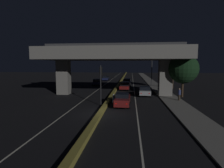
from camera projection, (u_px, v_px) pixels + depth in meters
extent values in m
plane|color=black|center=(101.00, 114.00, 17.97)|extent=(200.00, 200.00, 0.00)
cube|color=beige|center=(109.00, 82.00, 52.96)|extent=(0.12, 126.00, 0.00)
cube|color=beige|center=(133.00, 82.00, 52.17)|extent=(0.12, 126.00, 0.00)
cube|color=olive|center=(121.00, 81.00, 52.54)|extent=(0.51, 126.00, 0.37)
cube|color=slate|center=(154.00, 84.00, 44.68)|extent=(2.87, 126.00, 0.12)
cube|color=slate|center=(64.00, 77.00, 30.03)|extent=(2.02, 1.76, 5.84)
cube|color=slate|center=(165.00, 78.00, 28.20)|extent=(2.02, 1.76, 5.84)
cube|color=slate|center=(113.00, 54.00, 28.70)|extent=(23.20, 9.83, 1.85)
cube|color=#333335|center=(113.00, 46.00, 28.55)|extent=(23.20, 0.40, 0.90)
cylinder|color=black|center=(101.00, 86.00, 21.31)|extent=(0.14, 0.14, 4.97)
cube|color=black|center=(101.00, 71.00, 21.29)|extent=(0.30, 0.28, 0.95)
sphere|color=red|center=(101.00, 68.00, 21.41)|extent=(0.18, 0.18, 0.18)
sphere|color=black|center=(101.00, 71.00, 21.44)|extent=(0.18, 0.18, 0.18)
sphere|color=black|center=(101.00, 73.00, 21.47)|extent=(0.18, 0.18, 0.18)
cylinder|color=#2D2D30|center=(152.00, 69.00, 40.54)|extent=(0.18, 0.18, 8.34)
cylinder|color=#2D2D30|center=(149.00, 51.00, 40.20)|extent=(1.67, 0.10, 0.10)
ellipsoid|color=#F2B759|center=(145.00, 52.00, 40.30)|extent=(0.56, 0.32, 0.24)
cube|color=#591414|center=(123.00, 100.00, 21.54)|extent=(1.83, 4.56, 0.78)
cube|color=black|center=(123.00, 95.00, 21.36)|extent=(1.55, 1.85, 0.47)
cylinder|color=black|center=(117.00, 101.00, 23.16)|extent=(0.22, 0.61, 0.61)
cylinder|color=black|center=(130.00, 101.00, 22.94)|extent=(0.22, 0.61, 0.61)
cylinder|color=black|center=(115.00, 106.00, 20.22)|extent=(0.22, 0.61, 0.61)
cylinder|color=black|center=(129.00, 106.00, 20.00)|extent=(0.22, 0.61, 0.61)
cube|color=red|center=(116.00, 104.00, 19.37)|extent=(0.18, 0.03, 0.11)
cube|color=red|center=(127.00, 104.00, 19.21)|extent=(0.18, 0.03, 0.11)
cube|color=gray|center=(145.00, 92.00, 28.56)|extent=(1.89, 4.14, 0.68)
cube|color=black|center=(145.00, 88.00, 28.29)|extent=(1.61, 2.01, 0.51)
cylinder|color=black|center=(139.00, 92.00, 30.04)|extent=(0.22, 0.70, 0.69)
cylinder|color=black|center=(149.00, 92.00, 29.80)|extent=(0.22, 0.70, 0.69)
cylinder|color=black|center=(139.00, 95.00, 27.39)|extent=(0.22, 0.70, 0.69)
cylinder|color=black|center=(151.00, 95.00, 27.15)|extent=(0.22, 0.70, 0.69)
cube|color=red|center=(141.00, 93.00, 26.62)|extent=(0.18, 0.04, 0.11)
cube|color=red|center=(149.00, 93.00, 26.45)|extent=(0.18, 0.04, 0.11)
cube|color=#591414|center=(125.00, 87.00, 35.49)|extent=(2.02, 4.39, 0.62)
cube|color=black|center=(125.00, 83.00, 35.42)|extent=(1.73, 2.65, 0.70)
cylinder|color=black|center=(121.00, 87.00, 37.06)|extent=(0.22, 0.64, 0.64)
cylinder|color=black|center=(130.00, 87.00, 36.80)|extent=(0.22, 0.64, 0.64)
cylinder|color=black|center=(120.00, 89.00, 34.25)|extent=(0.22, 0.64, 0.64)
cylinder|color=black|center=(129.00, 89.00, 33.99)|extent=(0.22, 0.64, 0.64)
cube|color=red|center=(121.00, 88.00, 33.44)|extent=(0.18, 0.04, 0.11)
cube|color=red|center=(127.00, 88.00, 33.25)|extent=(0.18, 0.04, 0.11)
cube|color=silver|center=(127.00, 83.00, 43.30)|extent=(1.91, 4.57, 0.60)
cube|color=black|center=(127.00, 80.00, 43.34)|extent=(1.67, 3.29, 0.78)
cylinder|color=black|center=(123.00, 83.00, 44.92)|extent=(0.21, 0.59, 0.59)
cylinder|color=black|center=(131.00, 84.00, 44.70)|extent=(0.21, 0.59, 0.59)
cylinder|color=black|center=(123.00, 85.00, 41.96)|extent=(0.21, 0.59, 0.59)
cylinder|color=black|center=(130.00, 85.00, 41.74)|extent=(0.21, 0.59, 0.59)
cube|color=red|center=(124.00, 84.00, 41.12)|extent=(0.18, 0.03, 0.11)
cube|color=red|center=(129.00, 84.00, 40.97)|extent=(0.18, 0.03, 0.11)
cube|color=#141938|center=(97.00, 83.00, 43.55)|extent=(2.00, 4.00, 0.60)
cube|color=black|center=(97.00, 80.00, 43.49)|extent=(1.73, 2.42, 0.68)
cylinder|color=black|center=(100.00, 85.00, 42.22)|extent=(0.22, 0.59, 0.59)
cylinder|color=black|center=(92.00, 85.00, 42.37)|extent=(0.22, 0.59, 0.59)
cylinder|color=black|center=(102.00, 83.00, 44.80)|extent=(0.22, 0.59, 0.59)
cylinder|color=black|center=(94.00, 83.00, 44.96)|extent=(0.22, 0.59, 0.59)
cube|color=white|center=(101.00, 82.00, 45.48)|extent=(0.18, 0.03, 0.11)
cube|color=white|center=(96.00, 82.00, 45.59)|extent=(0.18, 0.03, 0.11)
cube|color=#141938|center=(106.00, 79.00, 56.79)|extent=(1.97, 4.40, 0.60)
cube|color=black|center=(106.00, 77.00, 56.95)|extent=(1.68, 2.13, 0.50)
cylinder|color=black|center=(108.00, 80.00, 55.33)|extent=(0.22, 0.61, 0.60)
cylinder|color=black|center=(102.00, 80.00, 55.48)|extent=(0.22, 0.61, 0.60)
cylinder|color=black|center=(109.00, 79.00, 58.17)|extent=(0.22, 0.61, 0.60)
cylinder|color=black|center=(104.00, 79.00, 58.32)|extent=(0.22, 0.61, 0.60)
cube|color=white|center=(108.00, 78.00, 58.91)|extent=(0.18, 0.03, 0.11)
cube|color=white|center=(105.00, 78.00, 59.02)|extent=(0.18, 0.03, 0.11)
cylinder|color=black|center=(114.00, 102.00, 22.45)|extent=(0.10, 0.61, 0.60)
cylinder|color=black|center=(113.00, 104.00, 21.19)|extent=(0.12, 0.61, 0.60)
cube|color=silver|center=(114.00, 101.00, 21.80)|extent=(0.28, 0.97, 0.32)
cylinder|color=navy|center=(114.00, 98.00, 21.75)|extent=(0.33, 0.33, 0.48)
sphere|color=silver|center=(114.00, 95.00, 21.71)|extent=(0.24, 0.24, 0.24)
cube|color=red|center=(113.00, 102.00, 21.12)|extent=(0.08, 0.03, 0.08)
cylinder|color=#2D261E|center=(179.00, 98.00, 24.19)|extent=(0.33, 0.33, 0.80)
cylinder|color=navy|center=(179.00, 92.00, 24.11)|extent=(0.39, 0.39, 0.67)
sphere|color=tan|center=(179.00, 89.00, 24.06)|extent=(0.22, 0.22, 0.22)
cylinder|color=#38281C|center=(182.00, 88.00, 27.33)|extent=(0.33, 0.33, 2.72)
sphere|color=black|center=(183.00, 69.00, 27.00)|extent=(4.57, 4.57, 4.57)
cylinder|color=#38281C|center=(172.00, 80.00, 37.05)|extent=(0.44, 0.44, 3.68)
sphere|color=black|center=(173.00, 65.00, 36.71)|extent=(3.50, 3.50, 3.50)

